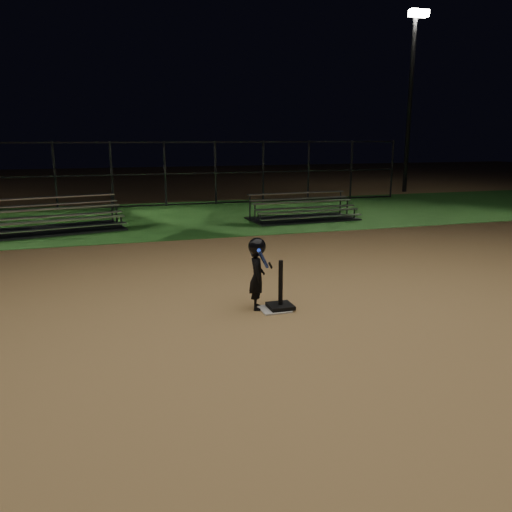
{
  "coord_description": "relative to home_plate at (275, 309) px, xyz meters",
  "views": [
    {
      "loc": [
        -2.54,
        -7.27,
        2.66
      ],
      "look_at": [
        0.0,
        1.0,
        0.65
      ],
      "focal_mm": 36.09,
      "sensor_mm": 36.0,
      "label": 1
    }
  ],
  "objects": [
    {
      "name": "ground",
      "position": [
        0.0,
        0.0,
        -0.01
      ],
      "size": [
        80.0,
        80.0,
        0.0
      ],
      "primitive_type": "plane",
      "color": "#AA824D",
      "rests_on": "ground"
    },
    {
      "name": "grass_strip",
      "position": [
        0.0,
        10.0,
        -0.01
      ],
      "size": [
        60.0,
        8.0,
        0.01
      ],
      "primitive_type": "cube",
      "color": "#225A1D",
      "rests_on": "ground"
    },
    {
      "name": "home_plate",
      "position": [
        0.0,
        0.0,
        0.0
      ],
      "size": [
        0.45,
        0.45,
        0.02
      ],
      "primitive_type": "cube",
      "color": "beige",
      "rests_on": "ground"
    },
    {
      "name": "batting_tee",
      "position": [
        0.09,
        -0.0,
        0.15
      ],
      "size": [
        0.38,
        0.38,
        0.77
      ],
      "color": "black",
      "rests_on": "home_plate"
    },
    {
      "name": "child_batter",
      "position": [
        -0.24,
        0.15,
        0.6
      ],
      "size": [
        0.44,
        0.63,
        1.15
      ],
      "rotation": [
        0.0,
        0.0,
        1.3
      ],
      "color": "black",
      "rests_on": "ground"
    },
    {
      "name": "bleacher_left",
      "position": [
        -3.85,
        8.35,
        0.18
      ],
      "size": [
        4.16,
        2.64,
        0.94
      ],
      "rotation": [
        0.0,
        0.0,
        0.21
      ],
      "color": "#BABABF",
      "rests_on": "ground"
    },
    {
      "name": "bleacher_right",
      "position": [
        3.82,
        8.22,
        0.16
      ],
      "size": [
        3.54,
        1.86,
        0.85
      ],
      "rotation": [
        0.0,
        0.0,
        0.05
      ],
      "color": "#A3A2A7",
      "rests_on": "ground"
    },
    {
      "name": "backstop_fence",
      "position": [
        0.0,
        13.0,
        1.24
      ],
      "size": [
        20.08,
        0.08,
        2.5
      ],
      "color": "#38383D",
      "rests_on": "ground"
    },
    {
      "name": "light_pole_right",
      "position": [
        12.0,
        14.94,
        4.93
      ],
      "size": [
        0.9,
        0.53,
        8.3
      ],
      "color": "#2D2D30",
      "rests_on": "ground"
    }
  ]
}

